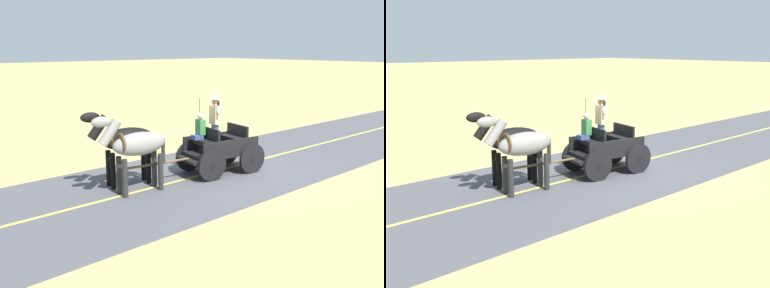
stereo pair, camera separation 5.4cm
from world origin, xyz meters
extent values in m
plane|color=tan|center=(0.00, 0.00, 0.00)|extent=(200.00, 200.00, 0.00)
cube|color=#4C4C51|center=(0.00, 0.00, 0.00)|extent=(5.62, 160.00, 0.01)
cube|color=#DBCC4C|center=(0.00, 0.00, 0.01)|extent=(0.12, 160.00, 0.00)
cube|color=black|center=(-0.12, 0.45, 0.66)|extent=(1.52, 2.36, 0.12)
cube|color=black|center=(-0.68, 0.54, 0.94)|extent=(0.37, 2.08, 0.44)
cube|color=black|center=(0.44, 0.37, 0.94)|extent=(0.37, 2.08, 0.44)
cube|color=black|center=(0.06, 1.66, 0.56)|extent=(1.10, 0.40, 0.08)
cube|color=black|center=(-0.30, -0.73, 0.48)|extent=(0.74, 0.31, 0.06)
cube|color=black|center=(-0.03, 1.05, 1.04)|extent=(1.06, 0.51, 0.14)
cube|color=black|center=(-0.06, 0.87, 1.26)|extent=(1.02, 0.23, 0.44)
cube|color=black|center=(-0.20, -0.04, 1.04)|extent=(1.06, 0.51, 0.14)
cube|color=black|center=(-0.22, -0.22, 1.26)|extent=(1.02, 0.23, 0.44)
cylinder|color=black|center=(-0.65, 1.31, 0.48)|extent=(0.24, 0.96, 0.96)
cylinder|color=black|center=(-0.65, 1.31, 0.48)|extent=(0.15, 0.23, 0.21)
cylinder|color=black|center=(0.64, 1.12, 0.48)|extent=(0.24, 0.96, 0.96)
cylinder|color=black|center=(0.64, 1.12, 0.48)|extent=(0.15, 0.23, 0.21)
cylinder|color=black|center=(-0.88, -0.21, 0.48)|extent=(0.24, 0.96, 0.96)
cylinder|color=black|center=(-0.88, -0.21, 0.48)|extent=(0.15, 0.23, 0.21)
cylinder|color=black|center=(0.41, -0.41, 0.48)|extent=(0.24, 0.96, 0.96)
cylinder|color=black|center=(0.41, -0.41, 0.48)|extent=(0.15, 0.23, 0.21)
cylinder|color=brown|center=(0.21, 2.63, 0.61)|extent=(0.37, 1.99, 0.07)
cylinder|color=black|center=(0.27, 1.00, 1.74)|extent=(0.02, 0.02, 1.30)
cylinder|color=#384C7F|center=(-0.22, 0.80, 1.17)|extent=(0.22, 0.22, 0.90)
cube|color=tan|center=(-0.22, 0.80, 1.90)|extent=(0.37, 0.27, 0.56)
sphere|color=#9E7051|center=(-0.22, 0.80, 2.30)|extent=(0.22, 0.22, 0.22)
cylinder|color=beige|center=(-0.22, 0.80, 2.40)|extent=(0.36, 0.36, 0.01)
cylinder|color=beige|center=(-0.22, 0.80, 2.45)|extent=(0.20, 0.20, 0.10)
cylinder|color=tan|center=(-0.39, 0.87, 2.08)|extent=(0.27, 0.12, 0.32)
cube|color=black|center=(-0.45, 0.90, 2.28)|extent=(0.03, 0.07, 0.14)
cube|color=#384C7F|center=(0.24, 1.13, 1.18)|extent=(0.32, 0.36, 0.14)
cube|color=#387F47|center=(0.22, 1.01, 1.49)|extent=(0.33, 0.24, 0.48)
sphere|color=beige|center=(0.22, 1.01, 1.84)|extent=(0.20, 0.20, 0.20)
ellipsoid|color=gray|center=(-0.05, 3.48, 1.37)|extent=(0.73, 1.61, 0.64)
cylinder|color=#272726|center=(-0.17, 4.04, 0.53)|extent=(0.15, 0.15, 1.05)
cylinder|color=#272726|center=(0.19, 4.00, 0.53)|extent=(0.15, 0.15, 1.05)
cylinder|color=#272726|center=(-0.29, 2.95, 0.53)|extent=(0.15, 0.15, 1.05)
cylinder|color=#272726|center=(0.07, 2.91, 0.53)|extent=(0.15, 0.15, 1.05)
cylinder|color=gray|center=(0.05, 4.31, 1.77)|extent=(0.33, 0.67, 0.73)
ellipsoid|color=gray|center=(0.07, 4.53, 2.07)|extent=(0.28, 0.56, 0.28)
cube|color=#272726|center=(0.04, 4.29, 1.81)|extent=(0.12, 0.51, 0.56)
cylinder|color=#272726|center=(-0.13, 2.74, 1.07)|extent=(0.11, 0.11, 0.70)
torus|color=brown|center=(0.01, 4.02, 1.45)|extent=(0.55, 0.13, 0.55)
ellipsoid|color=black|center=(0.71, 3.36, 1.37)|extent=(0.84, 1.64, 0.64)
cylinder|color=black|center=(0.63, 3.93, 0.53)|extent=(0.15, 0.15, 1.05)
cylinder|color=black|center=(0.99, 3.86, 0.53)|extent=(0.15, 0.15, 1.05)
cylinder|color=black|center=(0.43, 2.86, 0.53)|extent=(0.15, 0.15, 1.05)
cylinder|color=black|center=(0.79, 2.79, 0.53)|extent=(0.15, 0.15, 1.05)
cylinder|color=black|center=(0.87, 4.19, 1.77)|extent=(0.38, 0.69, 0.73)
ellipsoid|color=black|center=(0.91, 4.40, 2.07)|extent=(0.32, 0.57, 0.28)
cube|color=black|center=(0.86, 4.17, 1.81)|extent=(0.15, 0.50, 0.56)
cylinder|color=black|center=(0.57, 2.63, 1.07)|extent=(0.11, 0.11, 0.70)
torus|color=brown|center=(0.81, 3.90, 1.45)|extent=(0.55, 0.17, 0.55)
camera|label=1|loc=(-9.44, 9.72, 3.94)|focal=39.70mm
camera|label=2|loc=(-9.48, 9.68, 3.94)|focal=39.70mm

